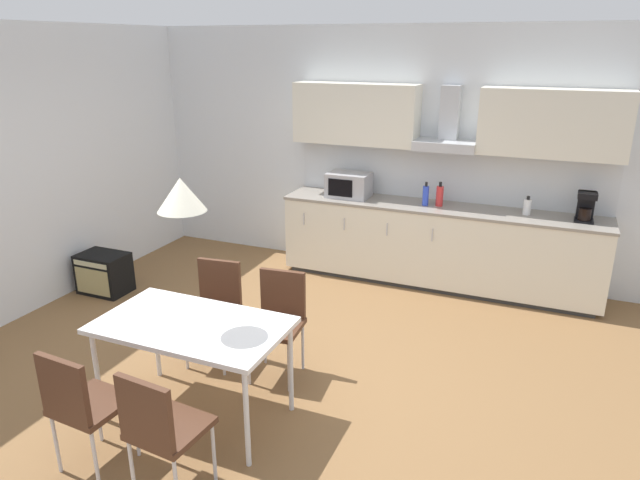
{
  "coord_description": "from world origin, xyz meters",
  "views": [
    {
      "loc": [
        1.98,
        -3.69,
        2.6
      ],
      "look_at": [
        0.19,
        0.56,
        1.0
      ],
      "focal_mm": 32.0,
      "sensor_mm": 36.0,
      "label": 1
    }
  ],
  "objects_px": {
    "coffee_maker": "(586,206)",
    "chair_near_right": "(160,424)",
    "chair_near_left": "(80,400)",
    "chair_far_right": "(279,314)",
    "microwave": "(349,185)",
    "bottle_white": "(527,207)",
    "guitar_amp": "(104,273)",
    "bottle_red": "(440,196)",
    "chair_far_left": "(216,301)",
    "bottle_blue": "(426,195)",
    "pendant_lamp": "(181,195)",
    "dining_table": "(192,330)"
  },
  "relations": [
    {
      "from": "pendant_lamp",
      "to": "microwave",
      "type": "bearing_deg",
      "value": 89.49
    },
    {
      "from": "chair_far_right",
      "to": "bottle_red",
      "type": "bearing_deg",
      "value": 71.55
    },
    {
      "from": "dining_table",
      "to": "pendant_lamp",
      "type": "height_order",
      "value": "pendant_lamp"
    },
    {
      "from": "chair_far_left",
      "to": "chair_far_right",
      "type": "bearing_deg",
      "value": 0.01
    },
    {
      "from": "bottle_white",
      "to": "pendant_lamp",
      "type": "bearing_deg",
      "value": -122.29
    },
    {
      "from": "microwave",
      "to": "chair_near_left",
      "type": "bearing_deg",
      "value": -94.91
    },
    {
      "from": "coffee_maker",
      "to": "guitar_amp",
      "type": "bearing_deg",
      "value": -160.61
    },
    {
      "from": "bottle_blue",
      "to": "chair_far_right",
      "type": "distance_m",
      "value": 2.45
    },
    {
      "from": "coffee_maker",
      "to": "bottle_red",
      "type": "distance_m",
      "value": 1.45
    },
    {
      "from": "microwave",
      "to": "bottle_white",
      "type": "xyz_separation_m",
      "value": [
        1.96,
        0.04,
        -0.06
      ]
    },
    {
      "from": "coffee_maker",
      "to": "chair_near_right",
      "type": "height_order",
      "value": "coffee_maker"
    },
    {
      "from": "bottle_red",
      "to": "chair_near_right",
      "type": "distance_m",
      "value": 3.99
    },
    {
      "from": "bottle_white",
      "to": "chair_far_left",
      "type": "xyz_separation_m",
      "value": [
        -2.29,
        -2.37,
        -0.46
      ]
    },
    {
      "from": "guitar_amp",
      "to": "chair_far_left",
      "type": "bearing_deg",
      "value": -20.23
    },
    {
      "from": "chair_far_left",
      "to": "chair_near_right",
      "type": "relative_size",
      "value": 1.0
    },
    {
      "from": "guitar_amp",
      "to": "pendant_lamp",
      "type": "height_order",
      "value": "pendant_lamp"
    },
    {
      "from": "bottle_red",
      "to": "coffee_maker",
      "type": "bearing_deg",
      "value": 0.4
    },
    {
      "from": "microwave",
      "to": "chair_far_right",
      "type": "xyz_separation_m",
      "value": [
        0.26,
        -2.34,
        -0.52
      ]
    },
    {
      "from": "pendant_lamp",
      "to": "chair_near_right",
      "type": "bearing_deg",
      "value": -69.08
    },
    {
      "from": "bottle_blue",
      "to": "bottle_white",
      "type": "distance_m",
      "value": 1.05
    },
    {
      "from": "chair_near_right",
      "to": "coffee_maker",
      "type": "bearing_deg",
      "value": 60.12
    },
    {
      "from": "chair_near_right",
      "to": "pendant_lamp",
      "type": "bearing_deg",
      "value": 110.92
    },
    {
      "from": "chair_near_right",
      "to": "bottle_red",
      "type": "bearing_deg",
      "value": 78.58
    },
    {
      "from": "chair_near_right",
      "to": "guitar_amp",
      "type": "bearing_deg",
      "value": 138.28
    },
    {
      "from": "microwave",
      "to": "pendant_lamp",
      "type": "xyz_separation_m",
      "value": [
        -0.03,
        -3.1,
        0.63
      ]
    },
    {
      "from": "bottle_red",
      "to": "chair_near_right",
      "type": "height_order",
      "value": "bottle_red"
    },
    {
      "from": "chair_near_left",
      "to": "guitar_amp",
      "type": "bearing_deg",
      "value": 130.48
    },
    {
      "from": "coffee_maker",
      "to": "dining_table",
      "type": "xyz_separation_m",
      "value": [
        -2.53,
        -3.13,
        -0.36
      ]
    },
    {
      "from": "microwave",
      "to": "chair_far_left",
      "type": "relative_size",
      "value": 0.55
    },
    {
      "from": "dining_table",
      "to": "pendant_lamp",
      "type": "xyz_separation_m",
      "value": [
        0.0,
        -0.0,
        0.98
      ]
    },
    {
      "from": "bottle_blue",
      "to": "chair_near_right",
      "type": "relative_size",
      "value": 0.3
    },
    {
      "from": "chair_near_left",
      "to": "chair_far_left",
      "type": "relative_size",
      "value": 1.0
    },
    {
      "from": "dining_table",
      "to": "guitar_amp",
      "type": "relative_size",
      "value": 2.55
    },
    {
      "from": "bottle_blue",
      "to": "bottle_white",
      "type": "relative_size",
      "value": 1.34
    },
    {
      "from": "chair_far_left",
      "to": "chair_far_right",
      "type": "relative_size",
      "value": 1.0
    },
    {
      "from": "microwave",
      "to": "chair_far_left",
      "type": "distance_m",
      "value": 2.42
    },
    {
      "from": "coffee_maker",
      "to": "dining_table",
      "type": "distance_m",
      "value": 4.04
    },
    {
      "from": "pendant_lamp",
      "to": "chair_far_right",
      "type": "bearing_deg",
      "value": 69.18
    },
    {
      "from": "bottle_red",
      "to": "bottle_white",
      "type": "height_order",
      "value": "bottle_red"
    },
    {
      "from": "chair_far_left",
      "to": "chair_near_left",
      "type": "bearing_deg",
      "value": -89.86
    },
    {
      "from": "chair_near_right",
      "to": "microwave",
      "type": "bearing_deg",
      "value": 93.91
    },
    {
      "from": "bottle_red",
      "to": "guitar_amp",
      "type": "distance_m",
      "value": 3.76
    },
    {
      "from": "chair_far_right",
      "to": "guitar_amp",
      "type": "height_order",
      "value": "chair_far_right"
    },
    {
      "from": "guitar_amp",
      "to": "bottle_red",
      "type": "bearing_deg",
      "value": 26.78
    },
    {
      "from": "chair_far_left",
      "to": "bottle_white",
      "type": "bearing_deg",
      "value": 46.03
    },
    {
      "from": "guitar_amp",
      "to": "bottle_white",
      "type": "bearing_deg",
      "value": 21.81
    },
    {
      "from": "chair_near_left",
      "to": "guitar_amp",
      "type": "xyz_separation_m",
      "value": [
        -1.9,
        2.23,
        -0.31
      ]
    },
    {
      "from": "bottle_red",
      "to": "chair_far_right",
      "type": "distance_m",
      "value": 2.53
    },
    {
      "from": "chair_near_left",
      "to": "chair_far_right",
      "type": "height_order",
      "value": "same"
    },
    {
      "from": "guitar_amp",
      "to": "pendant_lamp",
      "type": "distance_m",
      "value": 3.02
    }
  ]
}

